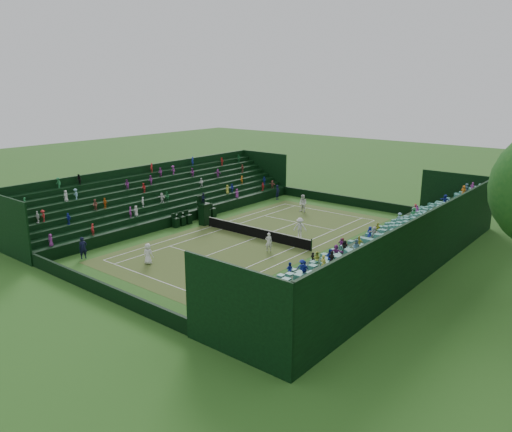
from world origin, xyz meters
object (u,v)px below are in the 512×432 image
object	(u,v)px
player_near_east	(269,242)
umpire_chair	(204,211)
tennis_net	(256,232)
player_near_west	(148,254)
player_far_east	(300,228)
player_far_west	(303,203)

from	to	relation	value
player_near_east	umpire_chair	bearing A→B (deg)	-57.02
tennis_net	player_near_west	size ratio (longest dim) A/B	7.24
tennis_net	umpire_chair	size ratio (longest dim) A/B	3.70
player_near_west	player_near_east	xyz separation A→B (m)	(5.23, 8.05, -0.02)
player_near_west	player_near_east	bearing A→B (deg)	-140.12
player_near_west	umpire_chair	bearing A→B (deg)	-84.22
player_far_east	umpire_chair	bearing A→B (deg)	157.97
umpire_chair	player_near_west	distance (m)	11.17
tennis_net	player_far_east	size ratio (longest dim) A/B	6.57
umpire_chair	player_far_west	world-z (taller)	umpire_chair
tennis_net	player_near_east	world-z (taller)	player_near_east
player_near_east	tennis_net	bearing A→B (deg)	-78.71
player_near_west	player_near_east	world-z (taller)	player_near_west
umpire_chair	player_near_east	xyz separation A→B (m)	(9.57, -2.22, -0.57)
tennis_net	umpire_chair	distance (m)	6.56
tennis_net	player_near_east	size ratio (longest dim) A/B	7.44
player_near_west	player_far_west	xyz separation A→B (m)	(0.27, 20.32, 0.14)
tennis_net	umpire_chair	bearing A→B (deg)	179.14
player_near_west	player_far_west	size ratio (longest dim) A/B	0.86
player_near_east	player_far_west	size ratio (longest dim) A/B	0.83
player_near_east	player_far_east	distance (m)	4.75
umpire_chair	player_far_east	distance (m)	9.71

